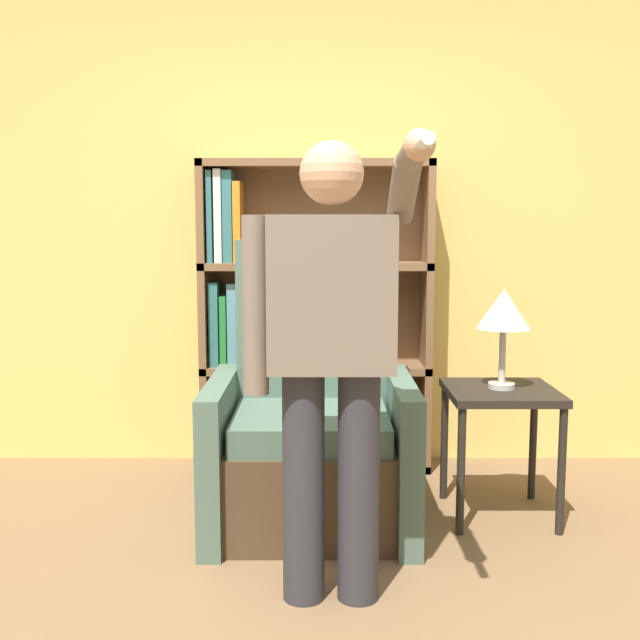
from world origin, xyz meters
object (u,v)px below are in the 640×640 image
Objects in this scene: armchair at (311,436)px; person_standing at (331,344)px; side_table at (501,408)px; table_lamp at (504,312)px; bookcase at (291,320)px.

person_standing reaches higher than armchair.
person_standing is 1.20m from side_table.
side_table is 0.44m from table_lamp.
person_standing is (0.20, -1.52, 0.11)m from bookcase.
bookcase is 1.27m from side_table.
bookcase reaches higher than table_lamp.
armchair is (0.12, -0.77, -0.43)m from bookcase.
armchair is at bearing -177.36° from side_table.
person_standing is 1.12m from table_lamp.
bookcase is 2.80× the size of side_table.
armchair is 0.88m from side_table.
table_lamp is at bearing 180.00° from side_table.
armchair is 1.04m from table_lamp.
table_lamp is (-0.00, 0.00, 0.44)m from side_table.
armchair reaches higher than table_lamp.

